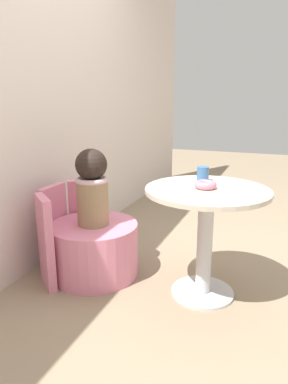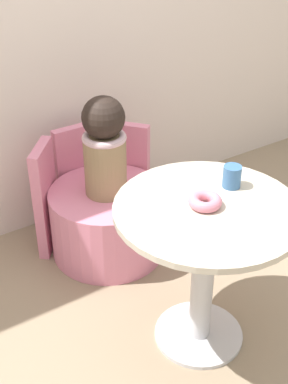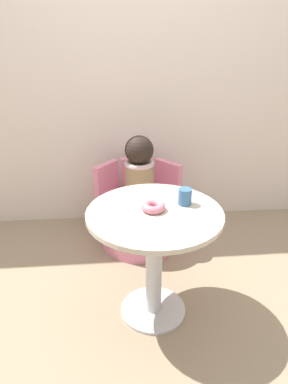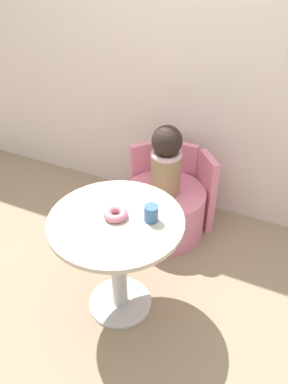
{
  "view_description": "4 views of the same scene",
  "coord_description": "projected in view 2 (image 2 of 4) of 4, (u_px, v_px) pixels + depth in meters",
  "views": [
    {
      "loc": [
        -1.85,
        -0.4,
        1.12
      ],
      "look_at": [
        -0.08,
        0.31,
        0.61
      ],
      "focal_mm": 32.0,
      "sensor_mm": 36.0,
      "label": 1
    },
    {
      "loc": [
        -1.1,
        -1.26,
        1.71
      ],
      "look_at": [
        -0.04,
        0.35,
        0.52
      ],
      "focal_mm": 50.0,
      "sensor_mm": 36.0,
      "label": 2
    },
    {
      "loc": [
        -0.21,
        -1.54,
        1.46
      ],
      "look_at": [
        -0.04,
        0.33,
        0.59
      ],
      "focal_mm": 32.0,
      "sensor_mm": 36.0,
      "label": 3
    },
    {
      "loc": [
        0.71,
        -1.29,
        1.84
      ],
      "look_at": [
        -0.03,
        0.31,
        0.58
      ],
      "focal_mm": 35.0,
      "sensor_mm": 36.0,
      "label": 4
    }
  ],
  "objects": [
    {
      "name": "child_figure",
      "position": [
        105.0,
        146.0,
        2.46
      ],
      "size": [
        0.21,
        0.21,
        0.49
      ],
      "color": "#937A56",
      "rests_on": "tub_chair"
    },
    {
      "name": "round_table",
      "position": [
        205.0,
        245.0,
        2.02
      ],
      "size": [
        0.69,
        0.69,
        0.65
      ],
      "color": "silver",
      "rests_on": "ground_plane"
    },
    {
      "name": "donut",
      "position": [
        205.0,
        201.0,
        1.92
      ],
      "size": [
        0.12,
        0.12,
        0.04
      ],
      "color": "pink",
      "rests_on": "round_table"
    },
    {
      "name": "ground_plane",
      "position": [
        196.0,
        326.0,
        2.31
      ],
      "size": [
        12.0,
        12.0,
        0.0
      ],
      "primitive_type": "plane",
      "color": "gray"
    },
    {
      "name": "cup",
      "position": [
        232.0,
        176.0,
        2.02
      ],
      "size": [
        0.07,
        0.07,
        0.09
      ],
      "color": "#386699",
      "rests_on": "round_table"
    },
    {
      "name": "tub_chair",
      "position": [
        108.0,
        221.0,
        2.68
      ],
      "size": [
        0.57,
        0.57,
        0.35
      ],
      "color": "pink",
      "rests_on": "ground_plane"
    },
    {
      "name": "booth_backrest",
      "position": [
        84.0,
        182.0,
        2.79
      ],
      "size": [
        0.67,
        0.24,
        0.57
      ],
      "color": "pink",
      "rests_on": "ground_plane"
    }
  ]
}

